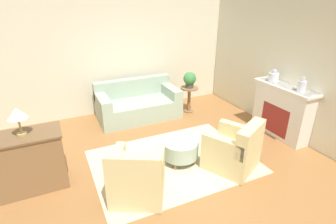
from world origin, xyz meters
The scene contains 15 objects.
ground_plane centered at (0.00, 0.00, 0.00)m, with size 16.00×16.00×0.00m, color #996638.
wall_back centered at (0.00, 2.84, 1.40)m, with size 9.56×0.12×2.80m.
wall_right centered at (2.79, 0.00, 1.40)m, with size 0.12×9.47×2.80m.
rug centered at (0.00, 0.00, 0.01)m, with size 2.86×2.07×0.01m.
couch centered at (0.06, 2.14, 0.33)m, with size 1.96×1.00×0.90m.
armchair_left centered at (-0.88, -0.60, 0.35)m, with size 1.04×1.06×0.89m.
armchair_right centered at (0.88, -0.60, 0.35)m, with size 1.04×1.06×0.89m.
ottoman_table centered at (0.12, -0.05, 0.27)m, with size 0.65×0.65×0.41m.
side_table centered at (1.38, 1.90, 0.44)m, with size 0.45×0.45×0.66m.
fireplace centered at (2.55, -0.02, 0.59)m, with size 0.44×1.39×1.12m.
dresser centered at (-2.30, 0.32, 0.49)m, with size 1.05×0.57×0.94m.
vase_mantel_near centered at (2.53, 0.33, 1.22)m, with size 0.21×0.21×0.25m.
vase_mantel_far centered at (2.53, -0.38, 1.23)m, with size 0.16×0.16×0.28m.
potted_plant_on_side_table centered at (1.38, 1.90, 0.88)m, with size 0.32×0.32×0.40m.
table_lamp centered at (-2.30, 0.32, 1.27)m, with size 0.28×0.28×0.43m.
Camera 1 is at (-1.78, -3.62, 2.79)m, focal length 28.00 mm.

